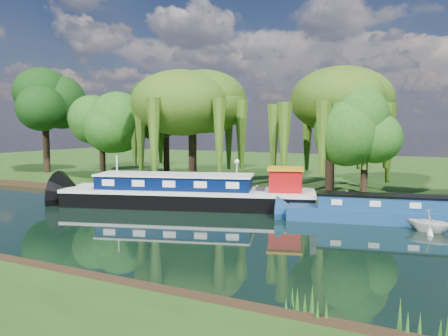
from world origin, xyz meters
The scene contains 15 objects.
ground centered at (0.00, 0.00, 0.00)m, with size 120.00×120.00×0.00m, color black.
far_bank centered at (0.00, 34.00, 0.23)m, with size 120.00×52.00×0.45m, color #1D3C10.
dutch_barge centered at (-1.11, 6.35, 0.89)m, with size 17.46×8.75×3.61m.
narrowboat centered at (11.86, 6.97, 0.61)m, with size 11.97×4.38×1.72m.
red_dinghy centered at (-9.22, 5.21, 0.00)m, with size 2.38×3.34×0.69m, color #9D0B0C.
white_cruiser centered at (13.82, 5.61, 0.00)m, with size 2.06×2.38×1.26m, color silver.
willow_left centered at (-5.53, 14.23, 7.29)m, with size 7.86×7.86×9.42m.
willow_right centered at (6.48, 14.79, 6.85)m, with size 7.20×7.20×8.77m.
tree_far_left centered at (-14.53, 12.72, 5.88)m, with size 4.92×4.92×7.92m.
tree_far_back centered at (-24.39, 14.91, 7.51)m, with size 6.03×6.03×10.14m.
tree_far_mid centered at (-11.50, 18.99, 6.69)m, with size 5.54×5.54×9.06m.
tree_far_right centered at (9.45, 12.14, 5.07)m, with size 4.09×4.09×6.70m.
lamppost centered at (0.50, 10.50, 2.42)m, with size 0.36×0.36×2.56m.
mooring_posts centered at (-0.50, 8.40, 0.95)m, with size 19.16×0.16×1.00m.
reeds_near centered at (6.87, -7.57, 0.55)m, with size 33.70×1.50×1.10m.
Camera 1 is at (14.08, -19.07, 5.45)m, focal length 35.00 mm.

